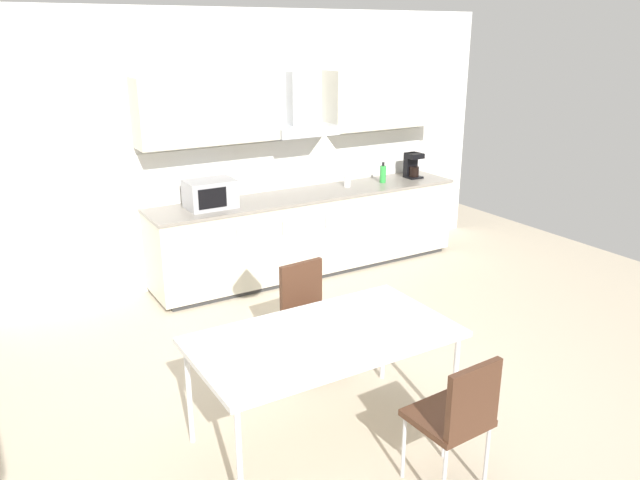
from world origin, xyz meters
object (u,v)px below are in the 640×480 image
at_px(coffee_maker, 412,165).
at_px(dining_table, 324,341).
at_px(microwave, 210,194).
at_px(bottle_white, 347,180).
at_px(bottle_green, 383,174).
at_px(chair_near_right, 458,412).
at_px(chair_far_right, 308,307).
at_px(pendant_lamp, 324,153).

relative_size(coffee_maker, dining_table, 0.18).
distance_m(microwave, dining_table, 2.75).
relative_size(coffee_maker, bottle_white, 1.65).
bearing_deg(bottle_green, bottle_white, 175.78).
distance_m(bottle_white, chair_near_right, 3.94).
bearing_deg(chair_near_right, microwave, 90.96).
distance_m(bottle_white, chair_far_right, 2.53).
bearing_deg(pendant_lamp, chair_near_right, -65.61).
distance_m(chair_far_right, chair_near_right, 1.67).
bearing_deg(dining_table, bottle_white, 54.13).
xyz_separation_m(bottle_green, chair_far_right, (-2.09, -1.87, -0.47)).
relative_size(bottle_white, pendant_lamp, 0.57).
bearing_deg(bottle_green, chair_near_right, -120.40).
distance_m(coffee_maker, bottle_green, 0.46).
relative_size(bottle_white, bottle_green, 0.76).
relative_size(dining_table, chair_near_right, 1.92).
distance_m(dining_table, pendant_lamp, 1.20).
xyz_separation_m(chair_near_right, pendant_lamp, (-0.38, 0.84, 1.38)).
relative_size(microwave, bottle_white, 2.64).
height_order(bottle_green, chair_far_right, bottle_green).
bearing_deg(microwave, pendant_lamp, -96.73).
relative_size(microwave, coffee_maker, 1.60).
height_order(coffee_maker, chair_near_right, coffee_maker).
bearing_deg(chair_near_right, chair_far_right, 90.36).
xyz_separation_m(coffee_maker, chair_far_right, (-2.55, -1.90, -0.51)).
relative_size(dining_table, chair_far_right, 1.92).
distance_m(bottle_white, dining_table, 3.39).
relative_size(chair_far_right, chair_near_right, 1.00).
bearing_deg(dining_table, chair_near_right, -65.61).
relative_size(chair_near_right, pendant_lamp, 2.72).
height_order(microwave, pendant_lamp, pendant_lamp).
bearing_deg(coffee_maker, bottle_green, -176.34).
bearing_deg(chair_near_right, bottle_white, 65.86).
height_order(dining_table, chair_far_right, chair_far_right).
height_order(chair_far_right, pendant_lamp, pendant_lamp).
relative_size(bottle_white, dining_table, 0.11).
bearing_deg(coffee_maker, microwave, -179.42).
bearing_deg(bottle_white, dining_table, -125.87).
relative_size(bottle_green, dining_table, 0.14).
relative_size(coffee_maker, bottle_green, 1.26).
bearing_deg(chair_near_right, bottle_green, 59.60).
bearing_deg(bottle_white, pendant_lamp, -125.87).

